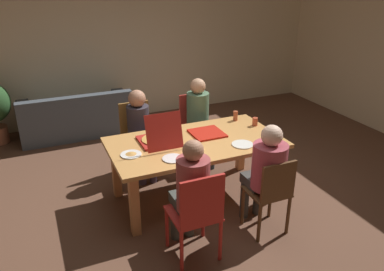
{
  "coord_description": "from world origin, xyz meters",
  "views": [
    {
      "loc": [
        -1.66,
        -3.73,
        2.61
      ],
      "look_at": [
        0.0,
        0.1,
        0.79
      ],
      "focal_mm": 35.81,
      "sensor_mm": 36.0,
      "label": 1
    }
  ],
  "objects_px": {
    "chair_0": "(138,136)",
    "drinking_glass_1": "(193,155)",
    "drinking_glass_0": "(235,116)",
    "dining_table": "(195,149)",
    "drinking_glass_3": "(255,122)",
    "person_0": "(140,127)",
    "person_3": "(266,168)",
    "plate_1": "(243,144)",
    "pizza_box_1": "(158,139)",
    "person_2": "(199,115)",
    "drinking_glass_2": "(169,125)",
    "chair_2": "(195,125)",
    "plate_0": "(194,150)",
    "plate_2": "(131,154)",
    "couch": "(77,119)",
    "chair_1": "(197,212)",
    "plate_3": "(173,158)",
    "pizza_box_0": "(207,133)",
    "person_1": "(191,188)",
    "chair_3": "(271,192)"
  },
  "relations": [
    {
      "from": "pizza_box_1",
      "to": "chair_2",
      "type": "bearing_deg",
      "value": 45.74
    },
    {
      "from": "dining_table",
      "to": "plate_0",
      "type": "xyz_separation_m",
      "value": [
        -0.13,
        -0.24,
        0.11
      ]
    },
    {
      "from": "person_3",
      "to": "drinking_glass_2",
      "type": "height_order",
      "value": "person_3"
    },
    {
      "from": "dining_table",
      "to": "drinking_glass_3",
      "type": "relative_size",
      "value": 18.81
    },
    {
      "from": "person_0",
      "to": "person_3",
      "type": "height_order",
      "value": "person_3"
    },
    {
      "from": "couch",
      "to": "person_2",
      "type": "bearing_deg",
      "value": -50.09
    },
    {
      "from": "plate_0",
      "to": "plate_2",
      "type": "bearing_deg",
      "value": 165.1
    },
    {
      "from": "plate_3",
      "to": "drinking_glass_2",
      "type": "relative_size",
      "value": 1.85
    },
    {
      "from": "chair_3",
      "to": "dining_table",
      "type": "bearing_deg",
      "value": 114.0
    },
    {
      "from": "plate_1",
      "to": "plate_3",
      "type": "xyz_separation_m",
      "value": [
        -0.86,
        -0.01,
        0.0
      ]
    },
    {
      "from": "plate_2",
      "to": "couch",
      "type": "height_order",
      "value": "plate_2"
    },
    {
      "from": "chair_1",
      "to": "drinking_glass_0",
      "type": "xyz_separation_m",
      "value": [
        1.19,
        1.43,
        0.28
      ]
    },
    {
      "from": "drinking_glass_3",
      "to": "person_0",
      "type": "bearing_deg",
      "value": 153.04
    },
    {
      "from": "drinking_glass_1",
      "to": "dining_table",
      "type": "bearing_deg",
      "value": 63.02
    },
    {
      "from": "chair_0",
      "to": "chair_1",
      "type": "height_order",
      "value": "chair_0"
    },
    {
      "from": "drinking_glass_0",
      "to": "chair_1",
      "type": "bearing_deg",
      "value": -129.84
    },
    {
      "from": "chair_1",
      "to": "person_2",
      "type": "bearing_deg",
      "value": 65.1
    },
    {
      "from": "drinking_glass_0",
      "to": "plate_0",
      "type": "bearing_deg",
      "value": -144.33
    },
    {
      "from": "chair_1",
      "to": "drinking_glass_2",
      "type": "distance_m",
      "value": 1.52
    },
    {
      "from": "drinking_glass_3",
      "to": "plate_2",
      "type": "bearing_deg",
      "value": -173.35
    },
    {
      "from": "plate_0",
      "to": "plate_3",
      "type": "distance_m",
      "value": 0.3
    },
    {
      "from": "dining_table",
      "to": "plate_1",
      "type": "relative_size",
      "value": 8.07
    },
    {
      "from": "person_2",
      "to": "person_3",
      "type": "relative_size",
      "value": 1.02
    },
    {
      "from": "plate_1",
      "to": "drinking_glass_0",
      "type": "relative_size",
      "value": 1.94
    },
    {
      "from": "pizza_box_1",
      "to": "person_2",
      "type": "bearing_deg",
      "value": 40.37
    },
    {
      "from": "chair_1",
      "to": "plate_3",
      "type": "height_order",
      "value": "chair_1"
    },
    {
      "from": "chair_2",
      "to": "person_2",
      "type": "height_order",
      "value": "person_2"
    },
    {
      "from": "drinking_glass_1",
      "to": "pizza_box_1",
      "type": "bearing_deg",
      "value": 109.0
    },
    {
      "from": "plate_3",
      "to": "couch",
      "type": "bearing_deg",
      "value": 102.36
    },
    {
      "from": "chair_3",
      "to": "plate_2",
      "type": "distance_m",
      "value": 1.54
    },
    {
      "from": "person_0",
      "to": "person_1",
      "type": "distance_m",
      "value": 1.69
    },
    {
      "from": "drinking_glass_2",
      "to": "pizza_box_0",
      "type": "bearing_deg",
      "value": -38.98
    },
    {
      "from": "person_2",
      "to": "drinking_glass_2",
      "type": "relative_size",
      "value": 10.03
    },
    {
      "from": "person_3",
      "to": "plate_0",
      "type": "bearing_deg",
      "value": 132.72
    },
    {
      "from": "plate_0",
      "to": "drinking_glass_3",
      "type": "height_order",
      "value": "drinking_glass_3"
    },
    {
      "from": "chair_0",
      "to": "plate_0",
      "type": "bearing_deg",
      "value": -75.55
    },
    {
      "from": "pizza_box_1",
      "to": "plate_1",
      "type": "distance_m",
      "value": 0.97
    },
    {
      "from": "chair_2",
      "to": "person_3",
      "type": "relative_size",
      "value": 0.8
    },
    {
      "from": "chair_0",
      "to": "drinking_glass_1",
      "type": "relative_size",
      "value": 8.42
    },
    {
      "from": "couch",
      "to": "drinking_glass_1",
      "type": "bearing_deg",
      "value": -74.85
    },
    {
      "from": "drinking_glass_0",
      "to": "dining_table",
      "type": "bearing_deg",
      "value": -152.35
    },
    {
      "from": "dining_table",
      "to": "person_0",
      "type": "distance_m",
      "value": 0.92
    },
    {
      "from": "person_0",
      "to": "pizza_box_0",
      "type": "xyz_separation_m",
      "value": [
        0.65,
        -0.68,
        0.07
      ]
    },
    {
      "from": "drinking_glass_2",
      "to": "drinking_glass_3",
      "type": "distance_m",
      "value": 1.1
    },
    {
      "from": "chair_0",
      "to": "chair_2",
      "type": "height_order",
      "value": "chair_2"
    },
    {
      "from": "person_0",
      "to": "chair_2",
      "type": "distance_m",
      "value": 0.9
    },
    {
      "from": "plate_3",
      "to": "drinking_glass_1",
      "type": "distance_m",
      "value": 0.22
    },
    {
      "from": "chair_2",
      "to": "pizza_box_1",
      "type": "distance_m",
      "value": 1.25
    },
    {
      "from": "chair_2",
      "to": "drinking_glass_2",
      "type": "distance_m",
      "value": 0.86
    },
    {
      "from": "person_3",
      "to": "plate_1",
      "type": "bearing_deg",
      "value": 87.57
    }
  ]
}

